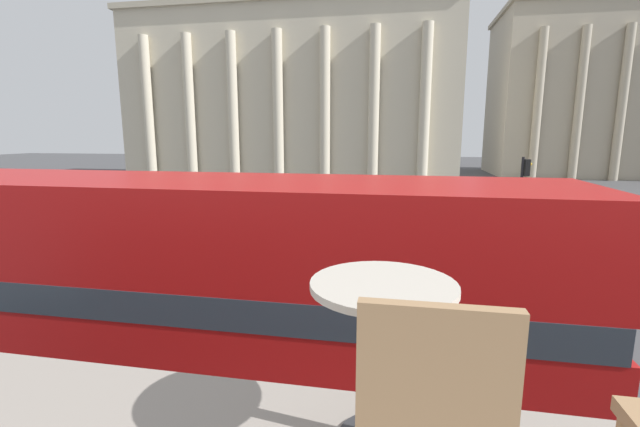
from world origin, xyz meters
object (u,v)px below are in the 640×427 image
object	(u,v)px
plaza_building_left	(299,102)
pedestrian_grey	(300,197)
pedestrian_olive	(369,198)
cafe_dining_table	(382,327)
pedestrian_black	(463,226)
traffic_light_near	(450,236)
double_decker_bus	(217,296)
plaza_building_right	(634,93)
cafe_chair_0	(430,421)
traffic_light_mid	(522,190)

from	to	relation	value
plaza_building_left	pedestrian_grey	bearing A→B (deg)	-76.62
pedestrian_olive	cafe_dining_table	bearing A→B (deg)	11.74
pedestrian_black	pedestrian_olive	distance (m)	8.18
traffic_light_near	pedestrian_olive	world-z (taller)	traffic_light_near
double_decker_bus	pedestrian_black	xyz separation A→B (m)	(5.67, 13.44, -1.44)
pedestrian_black	plaza_building_right	bearing A→B (deg)	-25.81
cafe_dining_table	pedestrian_grey	bearing A→B (deg)	104.27
pedestrian_black	plaza_building_left	bearing A→B (deg)	34.10
plaza_building_left	plaza_building_right	xyz separation A→B (m)	(37.60, 13.85, 1.46)
double_decker_bus	pedestrian_black	distance (m)	14.66
traffic_light_near	pedestrian_black	world-z (taller)	traffic_light_near
cafe_chair_0	pedestrian_grey	distance (m)	26.64
double_decker_bus	cafe_chair_0	xyz separation A→B (m)	(2.96, -4.98, 1.75)
double_decker_bus	traffic_light_mid	distance (m)	15.38
pedestrian_grey	pedestrian_olive	distance (m)	4.59
plaza_building_left	pedestrian_olive	world-z (taller)	plaza_building_left
pedestrian_black	cafe_dining_table	bearing A→B (deg)	176.72
cafe_chair_0	pedestrian_black	bearing A→B (deg)	74.16
plaza_building_right	pedestrian_black	bearing A→B (deg)	-121.66
plaza_building_right	traffic_light_mid	distance (m)	45.51
plaza_building_right	traffic_light_near	size ratio (longest dim) A/B	9.81
plaza_building_right	traffic_light_near	distance (m)	53.56
double_decker_bus	cafe_dining_table	distance (m)	5.53
plaza_building_left	traffic_light_near	size ratio (longest dim) A/B	9.81
traffic_light_mid	cafe_dining_table	bearing A→B (deg)	-106.29
traffic_light_mid	pedestrian_black	bearing A→B (deg)	173.32
traffic_light_mid	cafe_chair_0	bearing A→B (deg)	-105.36
pedestrian_black	double_decker_bus	bearing A→B (deg)	162.97
traffic_light_mid	pedestrian_olive	world-z (taller)	traffic_light_mid
plaza_building_right	pedestrian_olive	xyz separation A→B (m)	(-28.77, -32.33, -8.72)
plaza_building_right	cafe_chair_0	bearing A→B (deg)	-115.00
cafe_dining_table	pedestrian_black	xyz separation A→B (m)	(2.87, 17.87, -3.20)
traffic_light_near	pedestrian_grey	xyz separation A→B (m)	(-7.83, 14.67, -1.20)
plaza_building_left	pedestrian_black	bearing A→B (deg)	-61.76
double_decker_bus	cafe_dining_table	world-z (taller)	cafe_dining_table
cafe_dining_table	pedestrian_olive	size ratio (longest dim) A/B	0.40
pedestrian_olive	double_decker_bus	bearing A→B (deg)	4.73
plaza_building_right	pedestrian_olive	distance (m)	44.15
traffic_light_near	plaza_building_right	bearing A→B (deg)	61.26
double_decker_bus	pedestrian_grey	distance (m)	21.01
cafe_chair_0	plaza_building_left	bearing A→B (deg)	96.47
plaza_building_right	traffic_light_near	bearing A→B (deg)	-118.74
pedestrian_black	pedestrian_grey	distance (m)	11.74
double_decker_bus	cafe_dining_table	size ratio (longest dim) A/B	15.10
cafe_dining_table	plaza_building_left	world-z (taller)	plaza_building_left
plaza_building_left	plaza_building_right	world-z (taller)	plaza_building_right
plaza_building_left	pedestrian_grey	distance (m)	19.89
plaza_building_left	traffic_light_mid	size ratio (longest dim) A/B	7.91
traffic_light_near	pedestrian_black	xyz separation A→B (m)	(1.42, 7.45, -1.21)
double_decker_bus	cafe_chair_0	world-z (taller)	cafe_chair_0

